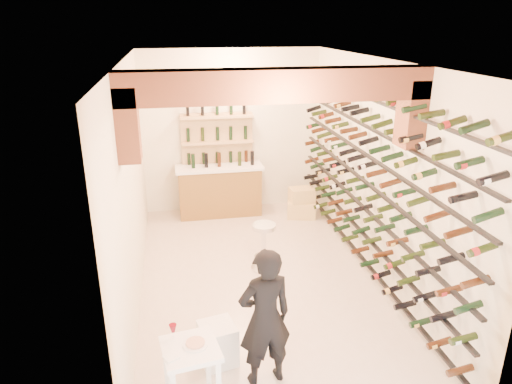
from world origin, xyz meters
TOP-DOWN VIEW (x-y plane):
  - ground at (0.00, 0.00)m, footprint 6.00×6.00m
  - room_shell at (0.00, -0.26)m, footprint 3.52×6.02m
  - wine_rack at (1.53, 0.00)m, footprint 0.32×5.70m
  - back_counter at (-0.30, 2.65)m, footprint 1.70×0.62m
  - back_shelving at (-0.30, 2.89)m, footprint 1.40×0.31m
  - tasting_table at (-1.13, -2.35)m, footprint 0.60×0.60m
  - white_stool at (-0.81, -1.69)m, footprint 0.46×0.46m
  - person at (-0.34, -2.07)m, footprint 0.63×0.47m
  - chrome_barstool at (0.12, 0.31)m, footprint 0.39×0.39m
  - crate_lower at (1.27, 2.20)m, footprint 0.63×0.51m
  - crate_upper at (1.27, 2.20)m, footprint 0.49×0.36m

SIDE VIEW (x-z plane):
  - ground at x=0.00m, z-range 0.00..0.00m
  - crate_lower at x=1.27m, z-range 0.00..0.33m
  - white_stool at x=-0.81m, z-range 0.00..0.48m
  - chrome_barstool at x=0.12m, z-range 0.06..0.82m
  - crate_upper at x=1.27m, z-range 0.33..0.60m
  - back_counter at x=-0.30m, z-range -0.11..1.18m
  - tasting_table at x=-1.13m, z-range 0.16..1.09m
  - person at x=-0.34m, z-range 0.00..1.59m
  - back_shelving at x=-0.30m, z-range -0.19..2.53m
  - wine_rack at x=1.53m, z-range 0.27..2.83m
  - room_shell at x=0.00m, z-range 0.65..3.86m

